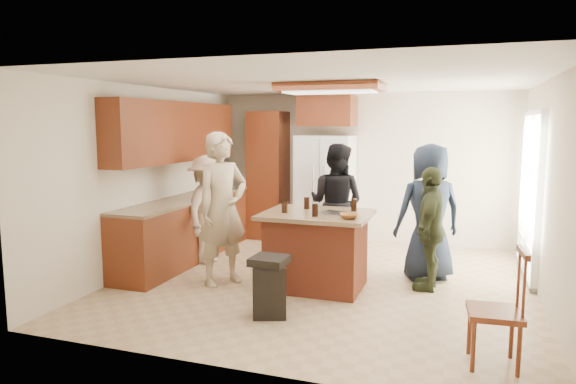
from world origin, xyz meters
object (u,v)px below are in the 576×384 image
(person_behind_left, at_px, (336,203))
(person_counter, at_px, (208,210))
(person_side_right, at_px, (430,229))
(spindle_chair, at_px, (497,313))
(kitchen_island, at_px, (316,249))
(person_behind_right, at_px, (429,212))
(person_front_left, at_px, (223,209))
(trash_bin, at_px, (270,286))
(refrigerator, at_px, (325,190))

(person_behind_left, height_order, person_counter, person_behind_left)
(person_side_right, xyz_separation_m, spindle_chair, (0.65, -1.88, -0.29))
(kitchen_island, bearing_deg, person_behind_right, 32.26)
(person_front_left, height_order, person_behind_right, person_front_left)
(person_behind_left, distance_m, person_behind_right, 1.39)
(person_behind_left, distance_m, trash_bin, 2.36)
(person_behind_right, height_order, person_side_right, person_behind_right)
(person_front_left, relative_size, person_side_right, 1.27)
(person_behind_left, height_order, trash_bin, person_behind_left)
(refrigerator, height_order, spindle_chair, refrigerator)
(person_side_right, bearing_deg, person_behind_left, -118.40)
(person_side_right, relative_size, kitchen_island, 1.16)
(person_counter, bearing_deg, person_front_left, -146.53)
(refrigerator, xyz_separation_m, trash_bin, (0.30, -3.41, -0.58))
(person_behind_right, height_order, person_counter, person_behind_right)
(person_front_left, height_order, refrigerator, person_front_left)
(person_behind_right, distance_m, spindle_chair, 2.43)
(person_behind_left, relative_size, person_behind_right, 0.98)
(person_side_right, bearing_deg, refrigerator, -133.72)
(trash_bin, bearing_deg, person_front_left, 138.29)
(person_behind_right, relative_size, person_counter, 1.12)
(person_behind_right, relative_size, person_side_right, 1.18)
(spindle_chair, bearing_deg, trash_bin, 168.49)
(person_front_left, relative_size, person_counter, 1.21)
(person_behind_left, xyz_separation_m, refrigerator, (-0.45, 1.12, 0.04))
(person_side_right, height_order, refrigerator, refrigerator)
(person_behind_left, xyz_separation_m, person_behind_right, (1.32, -0.45, 0.02))
(person_counter, relative_size, refrigerator, 0.87)
(person_side_right, bearing_deg, spindle_chair, 22.75)
(person_counter, bearing_deg, person_behind_right, -90.42)
(person_counter, distance_m, kitchen_island, 1.88)
(person_front_left, height_order, person_behind_left, person_front_left)
(person_side_right, distance_m, spindle_chair, 2.01)
(refrigerator, xyz_separation_m, kitchen_island, (0.51, -2.36, -0.43))
(kitchen_island, bearing_deg, person_side_right, 16.45)
(refrigerator, height_order, kitchen_island, refrigerator)
(trash_bin, bearing_deg, refrigerator, 95.10)
(kitchen_island, bearing_deg, person_front_left, -169.21)
(trash_bin, distance_m, spindle_chair, 2.22)
(person_behind_right, xyz_separation_m, kitchen_island, (-1.26, -0.79, -0.40))
(person_counter, height_order, spindle_chair, person_counter)
(person_behind_left, bearing_deg, spindle_chair, 138.13)
(person_front_left, xyz_separation_m, person_counter, (-0.62, 0.79, -0.17))
(person_behind_left, height_order, person_side_right, person_behind_left)
(kitchen_island, bearing_deg, refrigerator, 102.25)
(person_behind_left, bearing_deg, trash_bin, 98.02)
(person_front_left, height_order, person_side_right, person_front_left)
(person_behind_right, relative_size, trash_bin, 2.78)
(person_behind_right, bearing_deg, person_side_right, 70.46)
(person_side_right, xyz_separation_m, person_counter, (-3.07, 0.18, 0.03))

